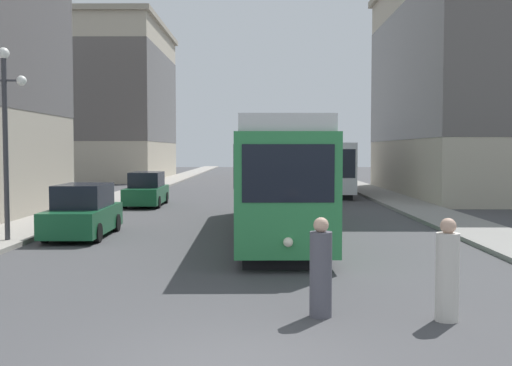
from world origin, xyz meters
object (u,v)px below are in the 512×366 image
(transit_bus, at_px, (326,166))
(pedestrian_crossing_near, at_px, (447,273))
(streetcar, at_px, (275,175))
(parked_car_left_near, at_px, (83,212))
(lamp_post_left_near, at_px, (5,116))
(parked_car_left_mid, at_px, (147,190))
(pedestrian_crossing_far, at_px, (321,271))

(transit_bus, distance_m, pedestrian_crossing_near, 31.07)
(streetcar, relative_size, transit_bus, 1.27)
(parked_car_left_near, distance_m, lamp_post_left_near, 4.16)
(transit_bus, xyz_separation_m, parked_car_left_mid, (-10.64, -8.99, -1.10))
(streetcar, height_order, lamp_post_left_near, lamp_post_left_near)
(parked_car_left_near, bearing_deg, transit_bus, 61.93)
(transit_bus, height_order, parked_car_left_mid, transit_bus)
(parked_car_left_mid, bearing_deg, lamp_post_left_near, -99.28)
(parked_car_left_mid, height_order, pedestrian_crossing_far, parked_car_left_mid)
(parked_car_left_near, height_order, pedestrian_crossing_far, parked_car_left_near)
(streetcar, distance_m, pedestrian_crossing_far, 11.10)
(parked_car_left_mid, height_order, lamp_post_left_near, lamp_post_left_near)
(parked_car_left_mid, xyz_separation_m, pedestrian_crossing_near, (9.42, -22.03, 0.00))
(parked_car_left_mid, bearing_deg, pedestrian_crossing_far, -72.90)
(pedestrian_crossing_near, bearing_deg, lamp_post_left_near, 153.14)
(parked_car_left_mid, bearing_deg, transit_bus, 38.92)
(streetcar, distance_m, parked_car_left_near, 6.85)
(parked_car_left_mid, distance_m, pedestrian_crossing_far, 22.95)
(parked_car_left_mid, relative_size, lamp_post_left_near, 0.80)
(lamp_post_left_near, bearing_deg, pedestrian_crossing_near, -37.06)
(transit_bus, bearing_deg, pedestrian_crossing_far, -95.93)
(parked_car_left_near, height_order, lamp_post_left_near, lamp_post_left_near)
(streetcar, xyz_separation_m, parked_car_left_near, (-6.67, -0.95, -1.26))
(transit_bus, distance_m, lamp_post_left_near, 25.83)
(pedestrian_crossing_near, bearing_deg, pedestrian_crossing_far, -176.46)
(parked_car_left_near, relative_size, pedestrian_crossing_far, 2.48)
(streetcar, bearing_deg, parked_car_left_near, -172.98)
(transit_bus, distance_m, parked_car_left_near, 23.30)
(parked_car_left_near, xyz_separation_m, pedestrian_crossing_near, (9.42, -10.32, 0.00))
(pedestrian_crossing_far, bearing_deg, parked_car_left_near, -13.29)
(streetcar, xyz_separation_m, pedestrian_crossing_near, (2.75, -11.27, -1.26))
(pedestrian_crossing_near, relative_size, pedestrian_crossing_far, 1.01)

